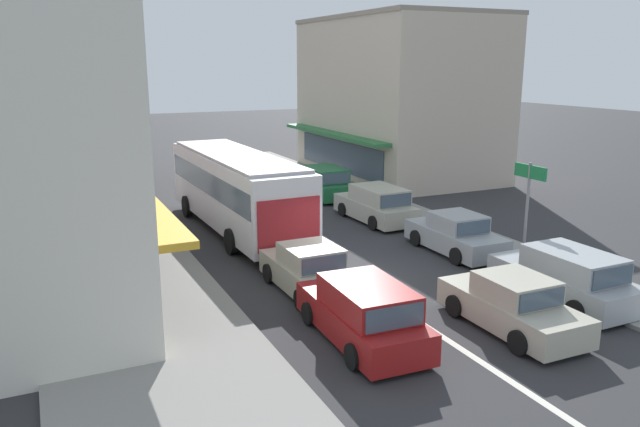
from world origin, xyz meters
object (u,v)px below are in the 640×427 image
(parked_wagon_kerb_front, at_px, (566,277))
(parked_wagon_kerb_rear, at_px, (323,183))
(directional_road_sign, at_px, (529,190))
(parked_sedan_kerb_second, at_px, (456,235))
(sedan_behind_bus_near, at_px, (310,271))
(traffic_light_downstreet, at_px, (142,140))
(city_bus, at_px, (236,186))
(parked_wagon_kerb_third, at_px, (376,205))
(pedestrian_with_handbag_near, at_px, (140,202))
(sedan_queue_far_back, at_px, (512,305))
(pedestrian_browsing_midblock, at_px, (148,195))
(wagon_adjacent_lane_trail, at_px, (363,313))

(parked_wagon_kerb_front, xyz_separation_m, parked_wagon_kerb_rear, (-0.17, 16.12, 0.00))
(directional_road_sign, bearing_deg, parked_sedan_kerb_second, 114.53)
(sedan_behind_bus_near, xyz_separation_m, traffic_light_downstreet, (-1.97, 17.22, 2.19))
(city_bus, relative_size, parked_wagon_kerb_third, 2.41)
(parked_wagon_kerb_front, relative_size, pedestrian_with_handbag_near, 2.77)
(parked_wagon_kerb_front, height_order, parked_wagon_kerb_third, same)
(city_bus, height_order, pedestrian_with_handbag_near, city_bus)
(sedan_queue_far_back, xyz_separation_m, sedan_behind_bus_near, (-3.66, 4.72, 0.00))
(parked_wagon_kerb_rear, xyz_separation_m, directional_road_sign, (1.33, -13.17, 1.93))
(parked_wagon_kerb_third, xyz_separation_m, pedestrian_browsing_midblock, (-8.93, 4.81, 0.32))
(parked_wagon_kerb_front, relative_size, parked_wagon_kerb_rear, 0.99)
(sedan_queue_far_back, height_order, sedan_behind_bus_near, same)
(directional_road_sign, height_order, pedestrian_browsing_midblock, directional_road_sign)
(directional_road_sign, bearing_deg, city_bus, 130.84)
(sedan_queue_far_back, xyz_separation_m, directional_road_sign, (3.91, 3.82, 2.01))
(parked_sedan_kerb_second, bearing_deg, parked_wagon_kerb_third, 93.67)
(sedan_queue_far_back, distance_m, sedan_behind_bus_near, 5.98)
(directional_road_sign, distance_m, pedestrian_browsing_midblock, 16.21)
(sedan_behind_bus_near, relative_size, directional_road_sign, 1.17)
(parked_wagon_kerb_front, bearing_deg, sedan_behind_bus_near, 148.96)
(parked_sedan_kerb_second, height_order, parked_wagon_kerb_rear, parked_wagon_kerb_rear)
(pedestrian_browsing_midblock, bearing_deg, parked_sedan_kerb_second, -47.28)
(parked_wagon_kerb_front, bearing_deg, directional_road_sign, 68.52)
(city_bus, bearing_deg, wagon_adjacent_lane_trail, -91.79)
(city_bus, xyz_separation_m, sedan_behind_bus_near, (-0.15, -7.68, -1.22))
(parked_wagon_kerb_front, distance_m, directional_road_sign, 3.71)
(city_bus, distance_m, pedestrian_with_handbag_near, 4.31)
(traffic_light_downstreet, bearing_deg, parked_wagon_kerb_third, -52.37)
(parked_wagon_kerb_rear, bearing_deg, directional_road_sign, -84.21)
(sedan_queue_far_back, bearing_deg, parked_sedan_kerb_second, 65.35)
(traffic_light_downstreet, bearing_deg, pedestrian_browsing_midblock, -97.90)
(wagon_adjacent_lane_trail, distance_m, directional_road_sign, 8.49)
(city_bus, relative_size, parked_sedan_kerb_second, 2.59)
(parked_wagon_kerb_front, xyz_separation_m, parked_wagon_kerb_third, (-0.25, 10.53, 0.00))
(sedan_queue_far_back, height_order, parked_sedan_kerb_second, same)
(city_bus, distance_m, parked_wagon_kerb_rear, 7.70)
(wagon_adjacent_lane_trail, distance_m, sedan_queue_far_back, 4.00)
(city_bus, distance_m, parked_wagon_kerb_third, 6.20)
(parked_sedan_kerb_second, bearing_deg, sedan_queue_far_back, -114.65)
(parked_wagon_kerb_third, bearing_deg, parked_wagon_kerb_rear, 89.23)
(parked_wagon_kerb_third, bearing_deg, sedan_behind_bus_near, -132.71)
(traffic_light_downstreet, height_order, pedestrian_browsing_midblock, traffic_light_downstreet)
(parked_wagon_kerb_front, xyz_separation_m, pedestrian_browsing_midblock, (-9.17, 15.33, 0.32))
(wagon_adjacent_lane_trail, relative_size, parked_wagon_kerb_rear, 1.00)
(city_bus, relative_size, directional_road_sign, 3.03)
(city_bus, distance_m, pedestrian_browsing_midblock, 4.85)
(sedan_behind_bus_near, distance_m, parked_wagon_kerb_third, 9.08)
(traffic_light_downstreet, height_order, directional_road_sign, traffic_light_downstreet)
(sedan_behind_bus_near, bearing_deg, parked_wagon_kerb_rear, 63.05)
(pedestrian_with_handbag_near, bearing_deg, parked_wagon_kerb_rear, 13.07)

